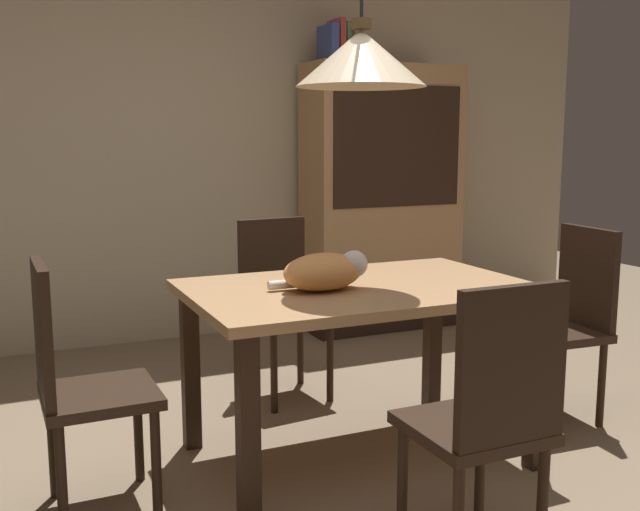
{
  "coord_description": "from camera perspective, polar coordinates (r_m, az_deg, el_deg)",
  "views": [
    {
      "loc": [
        -1.22,
        -2.23,
        1.35
      ],
      "look_at": [
        0.06,
        0.6,
        0.85
      ],
      "focal_mm": 41.06,
      "sensor_mm": 36.0,
      "label": 1
    }
  ],
  "objects": [
    {
      "name": "back_wall",
      "position": [
        5.03,
        -10.39,
        10.13
      ],
      "size": [
        6.4,
        0.1,
        2.9
      ],
      "primitive_type": "cube",
      "color": "beige",
      "rests_on": "ground"
    },
    {
      "name": "chair_right_side",
      "position": [
        3.71,
        18.78,
        -4.4
      ],
      "size": [
        0.43,
        0.43,
        0.93
      ],
      "color": "black",
      "rests_on": "ground"
    },
    {
      "name": "cat_sleeping",
      "position": [
        2.9,
        0.44,
        -1.23
      ],
      "size": [
        0.39,
        0.26,
        0.16
      ],
      "color": "#E59951",
      "rests_on": "dining_table"
    },
    {
      "name": "dining_table",
      "position": [
        3.05,
        3.05,
        -4.18
      ],
      "size": [
        1.4,
        0.9,
        0.75
      ],
      "color": "tan",
      "rests_on": "ground"
    },
    {
      "name": "chair_near_front",
      "position": [
        2.37,
        12.99,
        -11.78
      ],
      "size": [
        0.4,
        0.4,
        0.93
      ],
      "color": "black",
      "rests_on": "ground"
    },
    {
      "name": "book_red_tall",
      "position": [
        5.08,
        1.28,
        16.37
      ],
      "size": [
        0.04,
        0.22,
        0.28
      ],
      "primitive_type": "cube",
      "color": "#B73833",
      "rests_on": "hutch_bookcase"
    },
    {
      "name": "hutch_bookcase",
      "position": [
        5.22,
        4.81,
        4.05
      ],
      "size": [
        1.12,
        0.45,
        1.85
      ],
      "color": "tan",
      "rests_on": "ground"
    },
    {
      "name": "chair_far_back",
      "position": [
        3.85,
        -3.07,
        -3.44
      ],
      "size": [
        0.44,
        0.44,
        0.93
      ],
      "color": "black",
      "rests_on": "ground"
    },
    {
      "name": "book_brown_thick",
      "position": [
        5.13,
        2.44,
        15.96
      ],
      "size": [
        0.06,
        0.24,
        0.22
      ],
      "primitive_type": "cube",
      "color": "brown",
      "rests_on": "hutch_bookcase"
    },
    {
      "name": "pendant_lamp",
      "position": [
        2.98,
        3.22,
        15.16
      ],
      "size": [
        0.52,
        0.52,
        1.3
      ],
      "color": "beige"
    },
    {
      "name": "book_green_slim",
      "position": [
        5.1,
        1.8,
        16.23
      ],
      "size": [
        0.03,
        0.2,
        0.26
      ],
      "primitive_type": "cube",
      "color": "#427A4C",
      "rests_on": "hutch_bookcase"
    },
    {
      "name": "ground",
      "position": [
        2.88,
        4.08,
        -18.86
      ],
      "size": [
        10.0,
        10.0,
        0.0
      ],
      "primitive_type": "plane",
      "color": "#847056"
    },
    {
      "name": "book_blue_wide",
      "position": [
        5.05,
        0.61,
        16.19
      ],
      "size": [
        0.06,
        0.24,
        0.24
      ],
      "primitive_type": "cube",
      "color": "#384C93",
      "rests_on": "hutch_bookcase"
    },
    {
      "name": "chair_left_side",
      "position": [
        2.77,
        -18.47,
        -8.95
      ],
      "size": [
        0.41,
        0.41,
        0.93
      ],
      "color": "black",
      "rests_on": "ground"
    }
  ]
}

